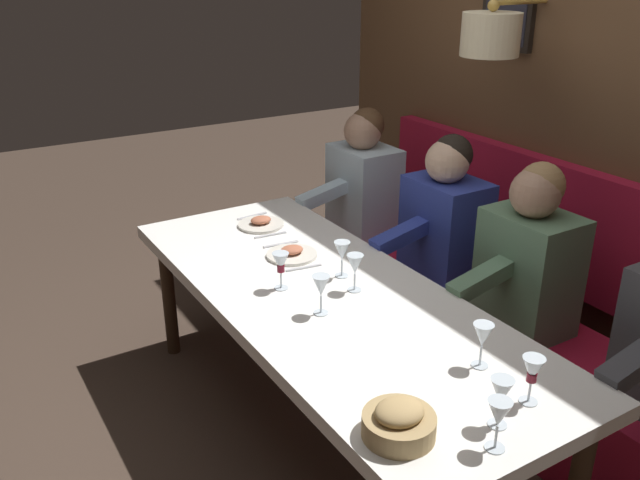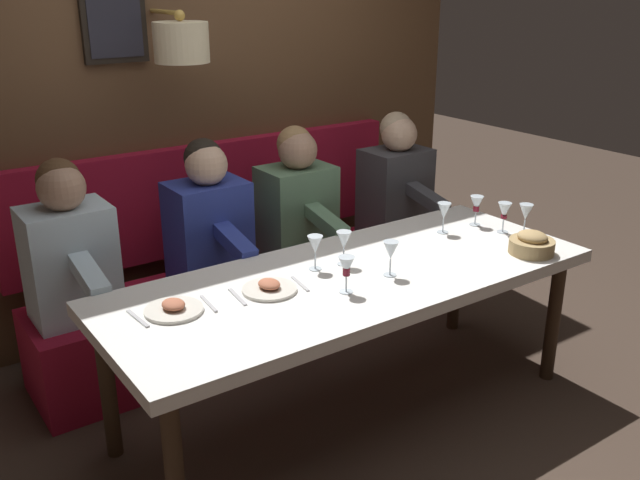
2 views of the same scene
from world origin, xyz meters
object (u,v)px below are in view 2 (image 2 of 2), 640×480
object	(u,v)px
diner_far	(69,247)
wine_glass_1	(344,241)
wine_glass_7	(346,267)
wine_glass_4	(504,212)
wine_glass_3	(476,205)
wine_glass_6	(315,246)
dining_table	(352,287)
bread_bowl	(532,244)
diner_nearest	(396,180)
wine_glass_0	(391,251)
diner_middle	(208,218)
wine_glass_2	(526,213)
diner_near	(297,200)
wine_glass_5	(444,212)

from	to	relation	value
diner_far	wine_glass_1	bearing A→B (deg)	-126.42
wine_glass_7	wine_glass_4	bearing A→B (deg)	-83.67
wine_glass_3	wine_glass_6	size ratio (longest dim) A/B	1.00
dining_table	wine_glass_7	xyz separation A→B (m)	(-0.14, 0.14, 0.18)
wine_glass_1	bread_bowl	world-z (taller)	wine_glass_1
diner_nearest	wine_glass_7	world-z (taller)	diner_nearest
diner_nearest	wine_glass_1	distance (m)	1.25
dining_table	bread_bowl	bearing A→B (deg)	-109.07
wine_glass_0	wine_glass_7	distance (m)	0.27
diner_far	wine_glass_7	bearing A→B (deg)	-139.81
wine_glass_1	diner_far	bearing A→B (deg)	53.58
wine_glass_1	diner_middle	bearing A→B (deg)	22.22
wine_glass_0	wine_glass_2	world-z (taller)	same
wine_glass_4	wine_glass_6	world-z (taller)	same
wine_glass_3	wine_glass_4	world-z (taller)	same
wine_glass_0	bread_bowl	size ratio (longest dim) A/B	0.75
diner_nearest	diner_middle	world-z (taller)	same
diner_far	wine_glass_4	world-z (taller)	diner_far
wine_glass_6	wine_glass_3	bearing A→B (deg)	-89.57
dining_table	diner_near	world-z (taller)	diner_near
wine_glass_7	wine_glass_5	bearing A→B (deg)	-70.71
diner_near	bread_bowl	xyz separation A→B (m)	(-1.18, -0.59, -0.03)
wine_glass_6	wine_glass_5	bearing A→B (deg)	-88.56
diner_near	wine_glass_4	size ratio (longest dim) A/B	4.82
diner_middle	wine_glass_4	distance (m)	1.56
dining_table	wine_glass_0	xyz separation A→B (m)	(-0.11, -0.13, 0.18)
diner_middle	bread_bowl	bearing A→B (deg)	-135.77
dining_table	wine_glass_0	size ratio (longest dim) A/B	14.12
wine_glass_2	wine_glass_5	xyz separation A→B (m)	(0.26, 0.33, 0.00)
wine_glass_0	wine_glass_1	xyz separation A→B (m)	(0.22, 0.09, 0.00)
diner_nearest	diner_middle	size ratio (longest dim) A/B	1.00
wine_glass_5	wine_glass_6	size ratio (longest dim) A/B	1.00
diner_nearest	wine_glass_7	xyz separation A→B (m)	(-1.03, 1.17, 0.04)
dining_table	wine_glass_0	bearing A→B (deg)	-131.02
wine_glass_0	wine_glass_1	world-z (taller)	same
diner_far	diner_near	bearing A→B (deg)	-90.00
diner_near	dining_table	bearing A→B (deg)	162.29
diner_near	wine_glass_0	size ratio (longest dim) A/B	4.82
dining_table	wine_glass_4	world-z (taller)	wine_glass_4
wine_glass_7	diner_near	bearing A→B (deg)	-22.46
diner_near	bread_bowl	world-z (taller)	diner_near
diner_nearest	diner_far	size ratio (longest dim) A/B	1.00
wine_glass_0	wine_glass_3	size ratio (longest dim) A/B	1.00
diner_far	bread_bowl	bearing A→B (deg)	-122.17
wine_glass_1	wine_glass_2	size ratio (longest dim) A/B	1.00
dining_table	diner_nearest	xyz separation A→B (m)	(0.88, -1.03, 0.14)
diner_near	wine_glass_4	bearing A→B (deg)	-141.72
wine_glass_0	wine_glass_5	world-z (taller)	same
wine_glass_5	wine_glass_7	distance (m)	0.92
diner_far	dining_table	bearing A→B (deg)	-131.16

